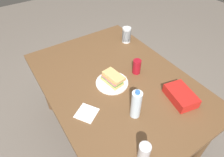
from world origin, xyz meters
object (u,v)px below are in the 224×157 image
chip_bag (181,96)px  plastic_cup_stack (126,35)px  soda_can_silver (144,152)px  paper_plate (112,83)px  water_bottle_tall (136,104)px  dining_table (116,88)px  sandwich (113,78)px  soda_can_red (137,67)px

chip_bag → plastic_cup_stack: plastic_cup_stack is taller
plastic_cup_stack → soda_can_silver: size_ratio=1.22×
paper_plate → water_bottle_tall: bearing=-6.3°
dining_table → plastic_cup_stack: size_ratio=9.86×
sandwich → plastic_cup_stack: 0.61m
chip_bag → water_bottle_tall: 0.37m
sandwich → plastic_cup_stack: (-0.42, 0.44, 0.02)m
sandwich → plastic_cup_stack: bearing=133.8°
sandwich → plastic_cup_stack: size_ratio=1.29×
soda_can_red → water_bottle_tall: water_bottle_tall is taller
dining_table → sandwich: size_ratio=7.65×
paper_plate → water_bottle_tall: (0.33, -0.04, 0.10)m
dining_table → soda_can_red: bearing=85.5°
soda_can_silver → chip_bag: bearing=110.3°
soda_can_red → chip_bag: size_ratio=0.53×
plastic_cup_stack → soda_can_silver: bearing=-31.8°
paper_plate → plastic_cup_stack: plastic_cup_stack is taller
chip_bag → plastic_cup_stack: (-0.82, 0.13, 0.04)m
dining_table → soda_can_red: size_ratio=12.05×
soda_can_red → plastic_cup_stack: bearing=153.7°
sandwich → chip_bag: size_ratio=0.83×
dining_table → water_bottle_tall: water_bottle_tall is taller
dining_table → water_bottle_tall: 0.40m
water_bottle_tall → soda_can_silver: water_bottle_tall is taller
soda_can_red → plastic_cup_stack: (-0.42, 0.21, 0.01)m
soda_can_silver → soda_can_red: bearing=144.5°
soda_can_red → water_bottle_tall: 0.43m
sandwich → water_bottle_tall: water_bottle_tall is taller
water_bottle_tall → soda_can_red: bearing=140.3°
water_bottle_tall → soda_can_silver: size_ratio=1.85×
soda_can_red → soda_can_silver: (0.58, -0.41, 0.00)m
chip_bag → water_bottle_tall: (-0.07, -0.35, 0.07)m
paper_plate → soda_can_silver: (0.58, -0.18, 0.06)m
dining_table → paper_plate: (0.01, -0.05, 0.09)m
plastic_cup_stack → chip_bag: bearing=-8.9°
soda_can_red → soda_can_silver: size_ratio=1.00×
dining_table → plastic_cup_stack: 0.59m
dining_table → sandwich: 0.15m
paper_plate → soda_can_red: (0.00, 0.24, 0.06)m
soda_can_silver → sandwich: bearing=162.8°
paper_plate → plastic_cup_stack: (-0.42, 0.44, 0.07)m
paper_plate → water_bottle_tall: 0.35m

